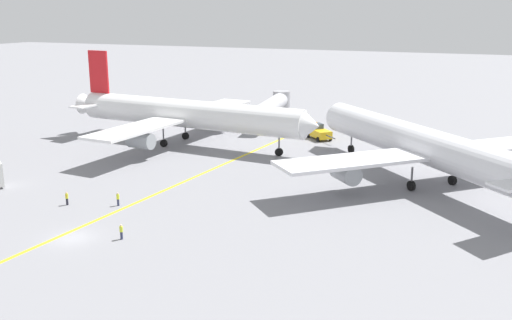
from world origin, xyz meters
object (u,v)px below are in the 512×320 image
pushback_tug (319,132)px  ground_crew_ramp_agent_by_cones (118,199)px  airliner_at_gate_left (186,114)px  ground_crew_marshaller_foreground (121,231)px  ground_crew_wing_walker_right (67,198)px  airliner_being_pushed (422,145)px  jet_bridge (274,104)px

pushback_tug → ground_crew_ramp_agent_by_cones: (-11.22, -46.44, -0.41)m
airliner_at_gate_left → ground_crew_marshaller_foreground: (16.00, -41.30, -4.63)m
pushback_tug → ground_crew_wing_walker_right: pushback_tug is taller
pushback_tug → ground_crew_wing_walker_right: (-17.17, -48.73, -0.41)m
ground_crew_ramp_agent_by_cones → ground_crew_marshaller_foreground: 11.14m
pushback_tug → ground_crew_ramp_agent_by_cones: size_ratio=4.23×
pushback_tug → ground_crew_ramp_agent_by_cones: bearing=-103.6°
ground_crew_marshaller_foreground → ground_crew_ramp_agent_by_cones: bearing=128.3°
airliner_being_pushed → ground_crew_ramp_agent_by_cones: size_ratio=23.67×
airliner_being_pushed → jet_bridge: (-34.38, 30.93, -0.97)m
ground_crew_ramp_agent_by_cones → airliner_being_pushed: bearing=37.5°
ground_crew_marshaller_foreground → jet_bridge: bearing=97.6°
airliner_at_gate_left → ground_crew_ramp_agent_by_cones: airliner_at_gate_left is taller
ground_crew_wing_walker_right → jet_bridge: (4.21, 58.25, 3.46)m
airliner_at_gate_left → pushback_tug: 24.96m
ground_crew_marshaller_foreground → ground_crew_wing_walker_right: 14.39m
ground_crew_ramp_agent_by_cones → pushback_tug: bearing=76.4°
ground_crew_wing_walker_right → ground_crew_marshaller_foreground: bearing=-26.7°
pushback_tug → airliner_being_pushed: bearing=-45.0°
ground_crew_ramp_agent_by_cones → ground_crew_wing_walker_right: ground_crew_ramp_agent_by_cones is taller
ground_crew_ramp_agent_by_cones → jet_bridge: bearing=91.8°
airliner_being_pushed → jet_bridge: bearing=138.0°
pushback_tug → ground_crew_wing_walker_right: 51.66m
pushback_tug → jet_bridge: (-12.96, 9.53, 3.05)m
airliner_being_pushed → ground_crew_marshaller_foreground: airliner_being_pushed is taller
ground_crew_ramp_agent_by_cones → jet_bridge: size_ratio=0.08×
airliner_being_pushed → ground_crew_wing_walker_right: airliner_being_pushed is taller
airliner_being_pushed → jet_bridge: airliner_being_pushed is taller
airliner_at_gate_left → ground_crew_marshaller_foreground: airliner_at_gate_left is taller
airliner_at_gate_left → jet_bridge: 24.57m
ground_crew_wing_walker_right → airliner_at_gate_left: bearing=95.1°
ground_crew_ramp_agent_by_cones → ground_crew_wing_walker_right: size_ratio=1.01×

